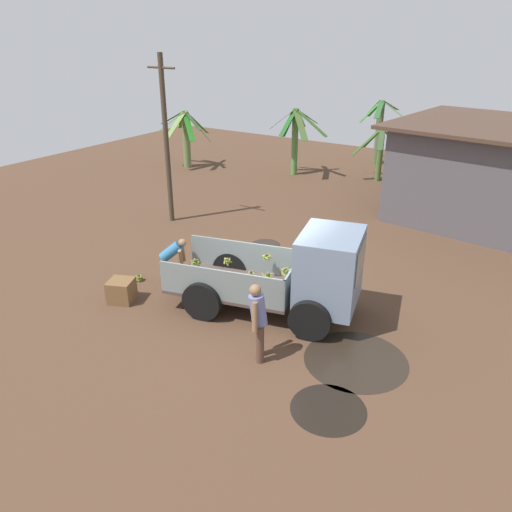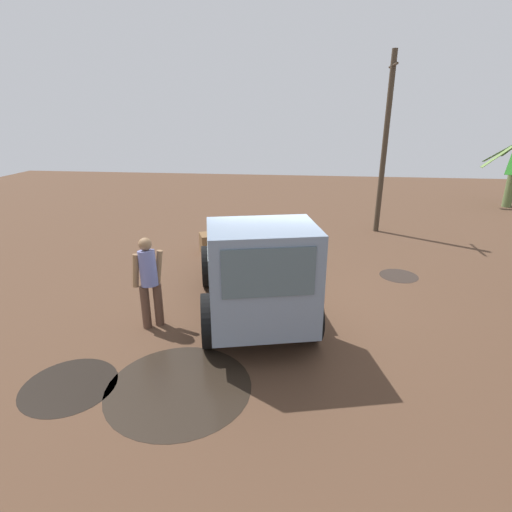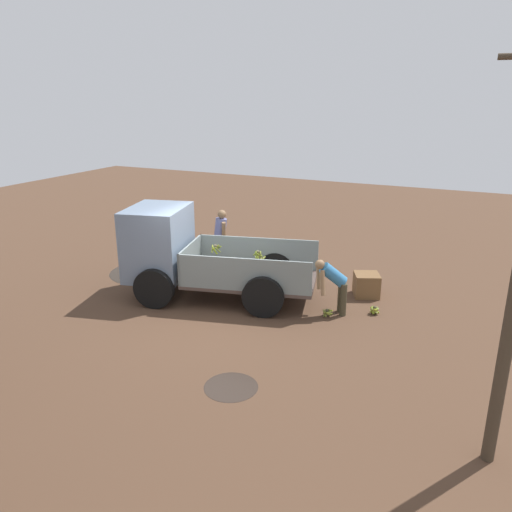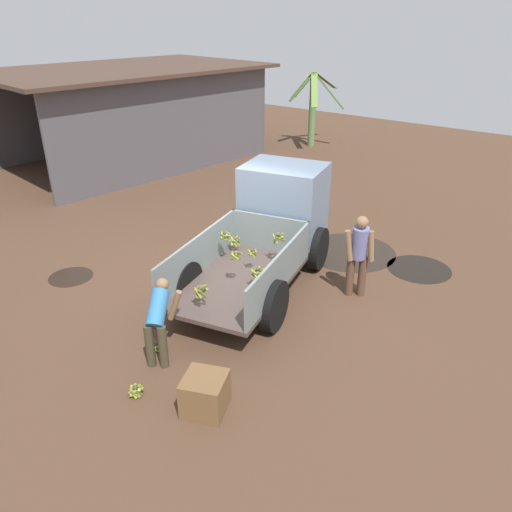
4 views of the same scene
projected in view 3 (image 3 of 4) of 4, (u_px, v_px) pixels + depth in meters
The scene contains 11 objects.
ground at pixel (215, 304), 11.66m from camera, with size 36.00×36.00×0.00m, color #503626.
mud_patch_0 at pixel (177, 255), 15.26m from camera, with size 1.37×1.37×0.01m, color black.
mud_patch_1 at pixel (231, 387), 8.37m from camera, with size 0.92×0.92×0.01m, color #2C211A.
mud_patch_2 at pixel (149, 272), 13.80m from camera, with size 2.12×2.12×0.01m, color black.
cargo_truck at pixel (179, 251), 11.95m from camera, with size 4.71×2.77×2.15m.
person_foreground_visitor at pixel (220, 237), 13.70m from camera, with size 0.52×0.55×1.70m.
person_worker_loading at pixel (334, 282), 10.94m from camera, with size 0.79×0.74×1.28m.
banana_bunch_on_ground_0 at pixel (364, 292), 12.09m from camera, with size 0.27×0.27×0.20m.
banana_bunch_on_ground_1 at pixel (327, 312), 10.99m from camera, with size 0.24×0.24×0.19m.
banana_bunch_on_ground_2 at pixel (374, 310), 11.12m from camera, with size 0.23×0.22×0.19m.
wooden_crate_0 at pixel (366, 285), 12.10m from camera, with size 0.58×0.58×0.56m, color brown.
Camera 3 is at (-5.40, 9.34, 4.68)m, focal length 35.00 mm.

